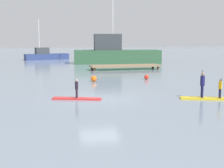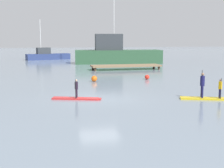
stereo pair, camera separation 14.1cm
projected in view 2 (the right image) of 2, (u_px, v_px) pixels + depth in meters
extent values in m
plane|color=gray|center=(99.00, 98.00, 19.21)|extent=(240.00, 240.00, 0.00)
cube|color=red|center=(75.00, 98.00, 18.85)|extent=(2.92, 1.50, 0.10)
cube|color=red|center=(99.00, 99.00, 18.69)|extent=(0.36, 0.45, 0.09)
cylinder|color=black|center=(77.00, 93.00, 18.92)|extent=(0.08, 0.08, 0.55)
cylinder|color=black|center=(76.00, 94.00, 18.68)|extent=(0.08, 0.08, 0.55)
cylinder|color=black|center=(76.00, 85.00, 18.72)|extent=(0.26, 0.26, 0.45)
sphere|color=tan|center=(76.00, 80.00, 18.68)|extent=(0.13, 0.13, 0.13)
cylinder|color=black|center=(76.00, 89.00, 18.58)|extent=(0.03, 0.03, 1.17)
cube|color=black|center=(76.00, 97.00, 18.66)|extent=(0.07, 0.14, 0.18)
cube|color=gold|center=(205.00, 98.00, 18.86)|extent=(3.14, 1.69, 0.10)
cylinder|color=#19194C|center=(202.00, 91.00, 18.99)|extent=(0.11, 0.11, 0.74)
cylinder|color=#19194C|center=(202.00, 92.00, 18.67)|extent=(0.11, 0.11, 0.74)
cylinder|color=#19194C|center=(202.00, 81.00, 18.73)|extent=(0.35, 0.35, 0.62)
sphere|color=#8C664C|center=(203.00, 74.00, 18.67)|extent=(0.18, 0.18, 0.18)
cylinder|color=black|center=(202.00, 84.00, 18.96)|extent=(0.03, 0.03, 1.70)
cube|color=black|center=(201.00, 96.00, 19.07)|extent=(0.08, 0.14, 0.18)
cylinder|color=#19194C|center=(219.00, 93.00, 18.83)|extent=(0.09, 0.09, 0.56)
cylinder|color=#19194C|center=(220.00, 94.00, 18.59)|extent=(0.09, 0.09, 0.56)
cylinder|color=#F2B20C|center=(220.00, 85.00, 18.64)|extent=(0.27, 0.27, 0.46)
sphere|color=#8C664C|center=(221.00, 80.00, 18.59)|extent=(0.13, 0.13, 0.13)
cylinder|color=black|center=(221.00, 88.00, 18.49)|extent=(0.03, 0.03, 1.26)
cube|color=black|center=(220.00, 97.00, 18.57)|extent=(0.08, 0.14, 0.18)
cube|color=#2D5638|center=(118.00, 57.00, 47.09)|extent=(13.63, 5.30, 2.05)
cube|color=#33383D|center=(109.00, 42.00, 46.59)|extent=(4.36, 3.16, 2.46)
cylinder|color=silver|center=(114.00, 3.00, 45.82)|extent=(0.12, 0.12, 9.23)
cube|color=navy|center=(48.00, 57.00, 55.64)|extent=(8.16, 3.92, 1.07)
cube|color=#33383D|center=(43.00, 51.00, 55.07)|extent=(2.65, 1.88, 1.14)
cylinder|color=silver|center=(40.00, 34.00, 54.39)|extent=(0.12, 0.12, 5.04)
cube|color=#846B4C|center=(126.00, 66.00, 37.30)|extent=(8.61, 2.34, 0.18)
cylinder|color=#473828|center=(95.00, 69.00, 35.60)|extent=(0.28, 0.28, 0.57)
cylinder|color=#473828|center=(93.00, 67.00, 37.27)|extent=(0.28, 0.28, 0.57)
cylinder|color=#473828|center=(159.00, 67.00, 37.39)|extent=(0.28, 0.28, 0.57)
cylinder|color=#473828|center=(154.00, 66.00, 39.06)|extent=(0.28, 0.28, 0.57)
sphere|color=orange|center=(94.00, 79.00, 26.71)|extent=(0.53, 0.53, 0.53)
sphere|color=red|center=(147.00, 77.00, 28.17)|extent=(0.44, 0.44, 0.44)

